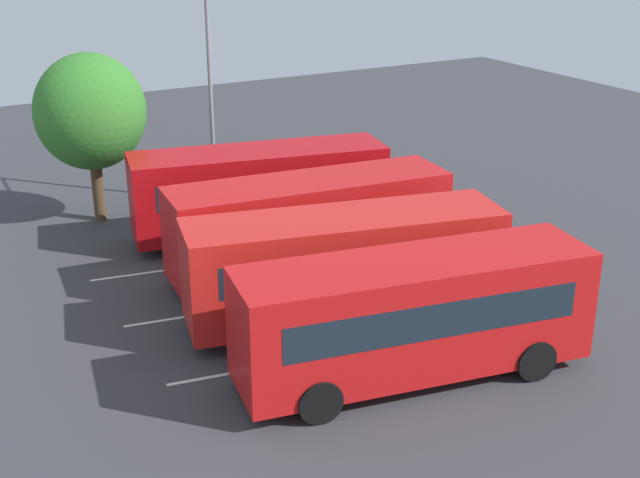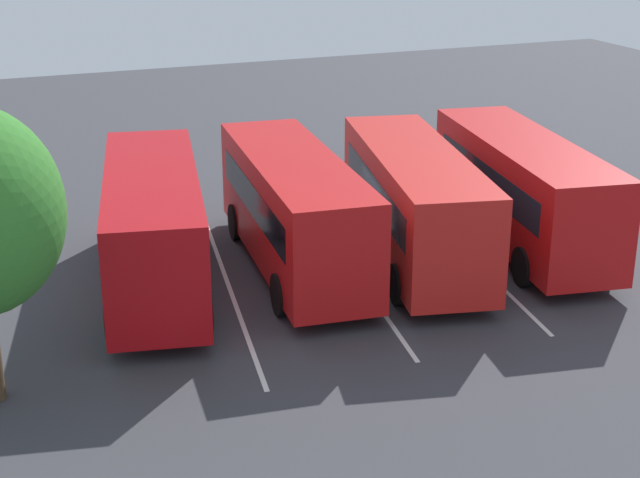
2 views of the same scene
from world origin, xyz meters
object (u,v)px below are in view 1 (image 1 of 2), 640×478
bus_far_right (260,189)px  street_lamp (212,83)px  bus_far_left (415,314)px  pedestrian (476,228)px  bus_center_left (346,264)px  depot_tree (90,112)px  bus_center_right (310,223)px

bus_far_right → street_lamp: (0.01, 4.12, 3.07)m
bus_far_left → pedestrian: 8.81m
bus_center_left → pedestrian: 6.95m
bus_far_left → pedestrian: bearing=50.8°
bus_far_left → pedestrian: bus_far_left is taller
street_lamp → depot_tree: (-4.65, 0.42, -0.68)m
bus_far_right → depot_tree: (-4.64, 4.55, 2.39)m
bus_far_left → street_lamp: bearing=96.2°
bus_center_left → street_lamp: 11.87m
bus_far_left → bus_far_right: 10.89m
bus_far_left → bus_far_right: bearing=95.0°
bus_center_left → bus_far_right: same height
bus_far_right → depot_tree: depot_tree is taller
bus_center_left → pedestrian: (6.52, 2.23, -0.86)m
bus_center_right → street_lamp: size_ratio=1.09×
bus_far_right → street_lamp: bearing=101.4°
bus_center_left → bus_far_left: bearing=-78.6°
bus_center_right → depot_tree: depot_tree is taller
bus_center_right → street_lamp: bearing=95.1°
bus_far_left → bus_center_left: bearing=98.3°
bus_center_left → pedestrian: bus_center_left is taller
bus_center_left → bus_center_right: (0.69, 3.38, 0.00)m
bus_far_left → bus_center_left: (0.08, 3.54, 0.00)m
bus_far_left → bus_far_right: size_ratio=1.00×
depot_tree → street_lamp: bearing=-5.2°
street_lamp → depot_tree: street_lamp is taller
pedestrian → depot_tree: size_ratio=0.25×
bus_center_left → bus_far_right: size_ratio=1.00×
bus_center_left → pedestrian: bearing=31.6°
street_lamp → bus_center_right: bearing=0.8°
street_lamp → bus_far_right: bearing=1.4°
bus_center_right → depot_tree: size_ratio=1.46×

